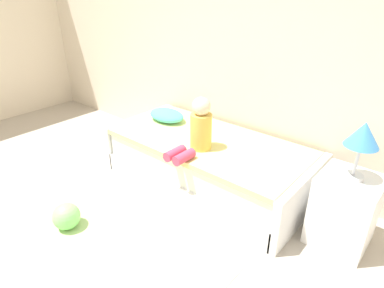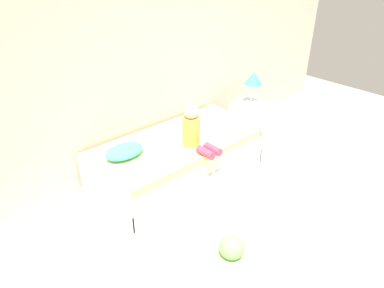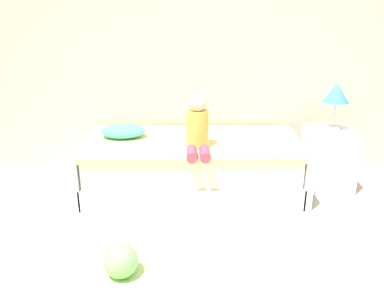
# 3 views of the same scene
# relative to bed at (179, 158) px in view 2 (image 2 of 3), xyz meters

# --- Properties ---
(ground_plane) EXTENTS (9.20, 9.20, 0.00)m
(ground_plane) POSITION_rel_bed_xyz_m (0.04, -2.00, -0.25)
(ground_plane) COLOR #B2A899
(wall_rear) EXTENTS (7.20, 0.10, 2.90)m
(wall_rear) POSITION_rel_bed_xyz_m (0.04, 0.60, 1.20)
(wall_rear) COLOR beige
(wall_rear) RESTS_ON ground
(bed) EXTENTS (2.11, 1.00, 0.50)m
(bed) POSITION_rel_bed_xyz_m (0.00, 0.00, 0.00)
(bed) COLOR white
(bed) RESTS_ON ground
(nightstand) EXTENTS (0.44, 0.44, 0.60)m
(nightstand) POSITION_rel_bed_xyz_m (1.35, 0.02, 0.05)
(nightstand) COLOR white
(nightstand) RESTS_ON ground
(table_lamp) EXTENTS (0.24, 0.24, 0.45)m
(table_lamp) POSITION_rel_bed_xyz_m (1.35, 0.02, 0.69)
(table_lamp) COLOR silver
(table_lamp) RESTS_ON nightstand
(child_figure) EXTENTS (0.20, 0.51, 0.50)m
(child_figure) POSITION_rel_bed_xyz_m (0.05, -0.23, 0.46)
(child_figure) COLOR gold
(child_figure) RESTS_ON bed
(pillow) EXTENTS (0.44, 0.30, 0.13)m
(pillow) POSITION_rel_bed_xyz_m (-0.67, 0.10, 0.32)
(pillow) COLOR #4CCCBC
(pillow) RESTS_ON bed
(toy_ball) EXTENTS (0.23, 0.23, 0.23)m
(toy_ball) POSITION_rel_bed_xyz_m (-0.48, -1.34, -0.13)
(toy_ball) COLOR #7FD872
(toy_ball) RESTS_ON ground
(area_rug) EXTENTS (1.60, 1.10, 0.01)m
(area_rug) POSITION_rel_bed_xyz_m (0.13, -1.30, -0.24)
(area_rug) COLOR #B2D189
(area_rug) RESTS_ON ground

